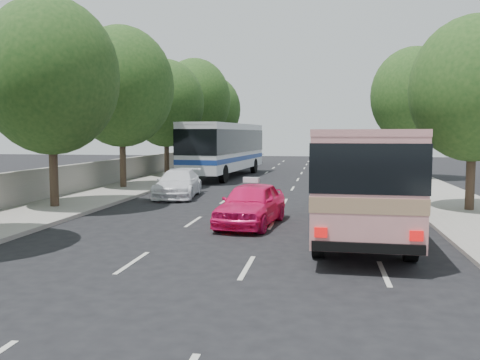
% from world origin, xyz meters
% --- Properties ---
extents(ground, '(120.00, 120.00, 0.00)m').
position_xyz_m(ground, '(0.00, 0.00, 0.00)').
color(ground, black).
rests_on(ground, ground).
extents(sidewalk_left, '(4.00, 90.00, 0.15)m').
position_xyz_m(sidewalk_left, '(-8.50, 20.00, 0.07)').
color(sidewalk_left, '#9E998E').
rests_on(sidewalk_left, ground).
extents(sidewalk_right, '(4.00, 90.00, 0.12)m').
position_xyz_m(sidewalk_right, '(8.50, 20.00, 0.06)').
color(sidewalk_right, '#9E998E').
rests_on(sidewalk_right, ground).
extents(low_wall, '(0.30, 90.00, 1.50)m').
position_xyz_m(low_wall, '(-10.30, 20.00, 0.90)').
color(low_wall, '#9E998E').
rests_on(low_wall, sidewalk_left).
extents(tree_left_b, '(5.70, 5.70, 8.88)m').
position_xyz_m(tree_left_b, '(-8.42, 5.94, 5.82)').
color(tree_left_b, '#38281E').
rests_on(tree_left_b, ground).
extents(tree_left_c, '(6.00, 6.00, 9.35)m').
position_xyz_m(tree_left_c, '(-8.62, 13.94, 6.12)').
color(tree_left_c, '#38281E').
rests_on(tree_left_c, ground).
extents(tree_left_d, '(5.52, 5.52, 8.60)m').
position_xyz_m(tree_left_d, '(-8.52, 21.94, 5.63)').
color(tree_left_d, '#38281E').
rests_on(tree_left_d, ground).
extents(tree_left_e, '(6.30, 6.30, 9.82)m').
position_xyz_m(tree_left_e, '(-8.42, 29.94, 6.43)').
color(tree_left_e, '#38281E').
rests_on(tree_left_e, ground).
extents(tree_left_f, '(5.88, 5.88, 9.16)m').
position_xyz_m(tree_left_f, '(-8.62, 37.94, 6.00)').
color(tree_left_f, '#38281E').
rests_on(tree_left_f, ground).
extents(tree_right_near, '(5.10, 5.10, 7.95)m').
position_xyz_m(tree_right_near, '(8.78, 7.94, 5.20)').
color(tree_right_near, '#38281E').
rests_on(tree_right_near, ground).
extents(tree_right_far, '(6.00, 6.00, 9.35)m').
position_xyz_m(tree_right_far, '(9.08, 23.94, 6.12)').
color(tree_right_far, '#38281E').
rests_on(tree_right_far, ground).
extents(pink_bus, '(2.92, 10.46, 3.31)m').
position_xyz_m(pink_bus, '(3.92, 2.82, 2.06)').
color(pink_bus, '#D58A89').
rests_on(pink_bus, ground).
extents(pink_taxi, '(2.36, 4.63, 1.51)m').
position_xyz_m(pink_taxi, '(0.28, 3.69, 0.76)').
color(pink_taxi, '#F71566').
rests_on(pink_taxi, ground).
extents(white_pickup, '(2.42, 4.97, 1.39)m').
position_xyz_m(white_pickup, '(-4.50, 10.92, 0.70)').
color(white_pickup, white).
rests_on(white_pickup, ground).
extents(tour_coach_front, '(4.05, 13.43, 3.96)m').
position_xyz_m(tour_coach_front, '(-4.50, 23.30, 2.38)').
color(tour_coach_front, silver).
rests_on(tour_coach_front, ground).
extents(tour_coach_rear, '(2.64, 10.95, 3.26)m').
position_xyz_m(tour_coach_rear, '(-5.93, 37.25, 1.96)').
color(tour_coach_rear, silver).
rests_on(tour_coach_rear, ground).
extents(taxi_roof_sign, '(0.57, 0.25, 0.18)m').
position_xyz_m(taxi_roof_sign, '(0.28, 3.69, 1.60)').
color(taxi_roof_sign, silver).
rests_on(taxi_roof_sign, pink_taxi).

